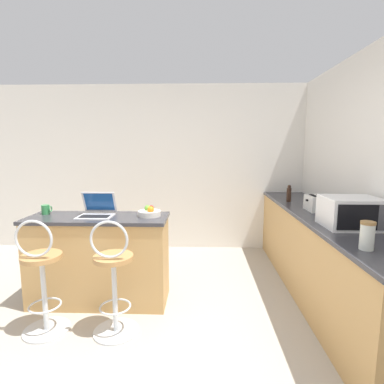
# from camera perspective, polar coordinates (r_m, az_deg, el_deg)

# --- Properties ---
(ground_plane) EXTENTS (20.00, 20.00, 0.00)m
(ground_plane) POSITION_cam_1_polar(r_m,az_deg,el_deg) (2.69, -10.62, -29.05)
(ground_plane) COLOR #ADA393
(wall_back) EXTENTS (12.00, 0.06, 2.60)m
(wall_back) POSITION_cam_1_polar(r_m,az_deg,el_deg) (4.82, -4.09, 4.51)
(wall_back) COLOR silver
(wall_back) RESTS_ON ground_plane
(breakfast_bar) EXTENTS (1.44, 0.53, 0.93)m
(breakfast_bar) POSITION_cam_1_polar(r_m,az_deg,el_deg) (3.37, -17.21, -12.17)
(breakfast_bar) COLOR tan
(breakfast_bar) RESTS_ON ground_plane
(counter_right) EXTENTS (0.62, 3.21, 0.93)m
(counter_right) POSITION_cam_1_polar(r_m,az_deg,el_deg) (3.61, 23.23, -11.07)
(counter_right) COLOR tan
(counter_right) RESTS_ON ground_plane
(bar_stool_near) EXTENTS (0.40, 0.40, 1.05)m
(bar_stool_near) POSITION_cam_1_polar(r_m,az_deg,el_deg) (3.01, -26.67, -14.63)
(bar_stool_near) COLOR silver
(bar_stool_near) RESTS_ON ground_plane
(bar_stool_far) EXTENTS (0.40, 0.40, 1.05)m
(bar_stool_far) POSITION_cam_1_polar(r_m,az_deg,el_deg) (2.78, -14.71, -15.96)
(bar_stool_far) COLOR silver
(bar_stool_far) RESTS_ON ground_plane
(laptop) EXTENTS (0.35, 0.32, 0.24)m
(laptop) POSITION_cam_1_polar(r_m,az_deg,el_deg) (3.26, -17.63, -3.27)
(laptop) COLOR silver
(laptop) RESTS_ON breakfast_bar
(microwave) EXTENTS (0.47, 0.41, 0.27)m
(microwave) POSITION_cam_1_polar(r_m,az_deg,el_deg) (3.01, 28.02, -3.43)
(microwave) COLOR white
(microwave) RESTS_ON counter_right
(toaster) EXTENTS (0.23, 0.28, 0.17)m
(toaster) POSITION_cam_1_polar(r_m,az_deg,el_deg) (3.63, 22.70, -1.98)
(toaster) COLOR silver
(toaster) RESTS_ON counter_right
(storage_jar) EXTENTS (0.10, 0.10, 0.20)m
(storage_jar) POSITION_cam_1_polar(r_m,az_deg,el_deg) (2.41, 30.39, -7.16)
(storage_jar) COLOR silver
(storage_jar) RESTS_ON counter_right
(mug_green) EXTENTS (0.10, 0.08, 0.10)m
(mug_green) POSITION_cam_1_polar(r_m,az_deg,el_deg) (3.55, -26.07, -3.01)
(mug_green) COLOR #338447
(mug_green) RESTS_ON breakfast_bar
(fruit_bowl) EXTENTS (0.23, 0.23, 0.11)m
(fruit_bowl) POSITION_cam_1_polar(r_m,az_deg,el_deg) (3.13, -8.10, -3.87)
(fruit_bowl) COLOR silver
(fruit_bowl) RESTS_ON breakfast_bar
(pepper_mill) EXTENTS (0.06, 0.06, 0.22)m
(pepper_mill) POSITION_cam_1_polar(r_m,az_deg,el_deg) (4.12, 17.98, -0.31)
(pepper_mill) COLOR #331E14
(pepper_mill) RESTS_ON counter_right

